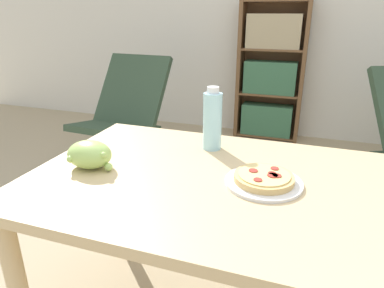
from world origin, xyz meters
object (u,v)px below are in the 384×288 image
object	(u,v)px
pizza_on_plate	(264,180)
drink_bottle	(212,120)
bookshelf	(270,75)
grape_bunch	(90,154)
lounge_chair_near	(124,132)

from	to	relation	value
pizza_on_plate	drink_bottle	bearing A→B (deg)	134.97
drink_bottle	bookshelf	size ratio (longest dim) A/B	0.18
pizza_on_plate	bookshelf	size ratio (longest dim) A/B	0.18
grape_bunch	lounge_chair_near	distance (m)	1.70
grape_bunch	bookshelf	size ratio (longest dim) A/B	0.13
pizza_on_plate	lounge_chair_near	size ratio (longest dim) A/B	0.27
drink_bottle	bookshelf	bearing A→B (deg)	91.01
drink_bottle	lounge_chair_near	world-z (taller)	drink_bottle
pizza_on_plate	bookshelf	xyz separation A→B (m)	(-0.27, 2.49, -0.10)
grape_bunch	drink_bottle	size ratio (longest dim) A/B	0.70
grape_bunch	drink_bottle	distance (m)	0.46
bookshelf	grape_bunch	bearing A→B (deg)	-96.81
grape_bunch	lounge_chair_near	size ratio (longest dim) A/B	0.19
grape_bunch	lounge_chair_near	xyz separation A→B (m)	(-0.74, 1.46, -0.48)
lounge_chair_near	drink_bottle	bearing A→B (deg)	-43.11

